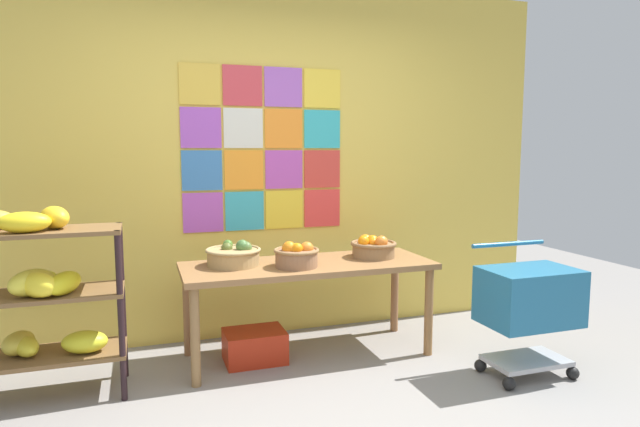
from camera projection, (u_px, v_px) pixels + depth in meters
name	position (u px, v px, depth m)	size (l,w,h in m)	color
back_wall_with_art	(265.00, 160.00, 4.14)	(4.70, 0.07, 2.72)	gold
banana_shelf_unit	(36.00, 286.00, 3.06)	(0.89, 0.46, 1.13)	black
display_table	(308.00, 273.00, 3.74)	(1.73, 0.65, 0.66)	olive
fruit_basket_centre	(296.00, 255.00, 3.60)	(0.30, 0.30, 0.17)	#8D6446
fruit_basket_right	(234.00, 255.00, 3.65)	(0.37, 0.37, 0.17)	tan
fruit_basket_back_left	(373.00, 247.00, 3.93)	(0.33, 0.33, 0.17)	olive
produce_crate_under_table	(255.00, 346.00, 3.68)	(0.41, 0.30, 0.21)	#B32812
shopping_cart	(529.00, 301.00, 3.41)	(0.58, 0.43, 0.83)	black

